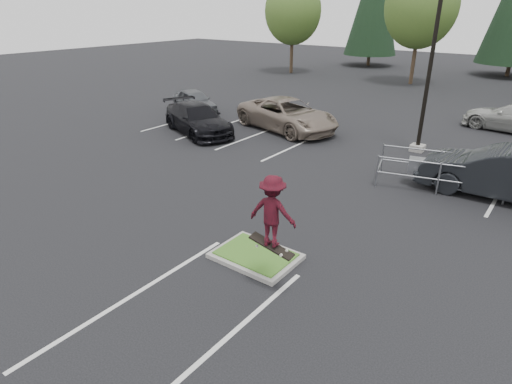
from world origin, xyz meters
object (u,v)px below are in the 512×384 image
Objects in this scene: car_l_tan at (287,114)px; car_r_charc at (503,173)px; car_l_grey at (194,101)px; skateboarder at (272,212)px; decid_a at (293,13)px; cart_corral at (426,166)px; car_l_black at (197,118)px; decid_b at (421,9)px; light_pole at (433,49)px.

car_l_tan is 11.42m from car_r_charc.
skateboarder is at bearing -107.76° from car_l_grey.
cart_corral is (20.03, -22.16, -4.81)m from decid_a.
skateboarder is at bearing -109.72° from cart_corral.
car_r_charc reaches higher than car_l_black.
cart_corral is at bearing -80.52° from car_l_grey.
car_l_tan is at bearing -91.48° from decid_b.
decid_a is at bearing -136.25° from car_r_charc.
light_pole is 19.70m from decid_b.
light_pole is at bearing -44.25° from decid_a.
light_pole is at bearing -65.33° from car_l_grey.
car_l_grey is at bearing 152.44° from cart_corral.
light_pole is 11.82m from car_l_black.
car_r_charc is (4.00, -3.56, -3.64)m from light_pole.
decid_a is (-18.51, 18.03, 1.02)m from light_pole.
decid_a is 23.84m from car_l_black.
decid_a is 30.25m from cart_corral.
decid_a is 1.94× the size of cart_corral.
car_l_grey reaches higher than cart_corral.
car_l_black is (8.01, -21.93, -4.81)m from decid_a.
car_l_black is at bearing -69.94° from decid_a.
light_pole is at bearing -98.18° from skateboarder.
car_r_charc is (14.50, 0.34, 0.15)m from car_l_black.
cart_corral is 0.83× the size of car_r_charc.
decid_a reaches higher than car_r_charc.
decid_a is 36.66m from skateboarder.
car_l_tan is at bearing 142.55° from cart_corral.
skateboarder is 10.08m from car_r_charc.
cart_corral is 15.94m from car_l_grey.
light_pole is 5.40× the size of skateboarder.
decid_a is 4.75× the size of skateboarder.
cart_corral is 12.03m from car_l_black.
car_l_tan is 4.88m from car_l_black.
decid_b is 5.14× the size of skateboarder.
light_pole reaches higher than cart_corral.
decid_b is 24.61m from cart_corral.
car_r_charc is at bearing -120.53° from skateboarder.
decid_b is at bearing 11.73° from car_l_black.
decid_a is 19.69m from car_l_grey.
decid_a reaches higher than car_l_black.
decid_a is at bearing 46.85° from car_l_tan.
decid_b is 24.99m from car_r_charc.
car_r_charc is (2.48, 0.57, 0.14)m from cart_corral.
cart_corral is at bearing -69.72° from light_pole.
light_pole reaches higher than car_l_grey.
decid_b is 23.39m from car_l_black.
skateboarder is at bearing -133.36° from car_l_tan.
light_pole is at bearing -47.81° from car_l_black.
car_r_charc is (22.51, -21.59, -4.67)m from decid_a.
decid_b is 32.58m from skateboarder.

